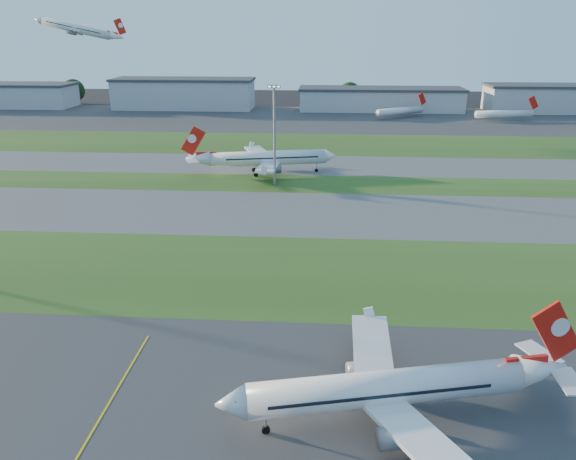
# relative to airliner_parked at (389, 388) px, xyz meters

# --- Properties ---
(grass_strip_a) EXTENTS (300.00, 34.00, 0.01)m
(grass_strip_a) POSITION_rel_airliner_parked_xyz_m (-35.34, 37.02, -3.94)
(grass_strip_a) COLOR #2A4316
(grass_strip_a) RESTS_ON ground
(taxiway_a) EXTENTS (300.00, 32.00, 0.01)m
(taxiway_a) POSITION_rel_airliner_parked_xyz_m (-35.34, 70.02, -3.94)
(taxiway_a) COLOR #515154
(taxiway_a) RESTS_ON ground
(grass_strip_b) EXTENTS (300.00, 18.00, 0.01)m
(grass_strip_b) POSITION_rel_airliner_parked_xyz_m (-35.34, 95.02, -3.94)
(grass_strip_b) COLOR #2A4316
(grass_strip_b) RESTS_ON ground
(taxiway_b) EXTENTS (300.00, 26.00, 0.01)m
(taxiway_b) POSITION_rel_airliner_parked_xyz_m (-35.34, 117.02, -3.94)
(taxiway_b) COLOR #515154
(taxiway_b) RESTS_ON ground
(grass_strip_c) EXTENTS (300.00, 40.00, 0.01)m
(grass_strip_c) POSITION_rel_airliner_parked_xyz_m (-35.34, 150.02, -3.94)
(grass_strip_c) COLOR #2A4316
(grass_strip_c) RESTS_ON ground
(apron_far) EXTENTS (400.00, 80.00, 0.01)m
(apron_far) POSITION_rel_airliner_parked_xyz_m (-35.34, 210.02, -3.94)
(apron_far) COLOR #333335
(apron_far) RESTS_ON ground
(airliner_parked) EXTENTS (35.46, 29.74, 11.23)m
(airliner_parked) POSITION_rel_airliner_parked_xyz_m (0.00, 0.00, 0.00)
(airliner_parked) COLOR silver
(airliner_parked) RESTS_ON ground
(airliner_taxiing) EXTENTS (39.70, 33.30, 12.56)m
(airliner_taxiing) POSITION_rel_airliner_parked_xyz_m (-23.76, 105.26, 0.47)
(airliner_taxiing) COLOR silver
(airliner_taxiing) RESTS_ON ground
(airliner_departing) EXTENTS (34.56, 29.08, 10.85)m
(airliner_departing) POSITION_rel_airliner_parked_xyz_m (-115.01, 199.64, 34.84)
(airliner_departing) COLOR silver
(mini_jet_near) EXTENTS (24.64, 17.50, 9.48)m
(mini_jet_near) POSITION_rel_airliner_parked_xyz_m (26.75, 214.67, -0.66)
(mini_jet_near) COLOR silver
(mini_jet_near) RESTS_ON ground
(mini_jet_far) EXTENTS (28.48, 7.51, 9.48)m
(mini_jet_far) POSITION_rel_airliner_parked_xyz_m (71.69, 208.14, -0.66)
(mini_jet_far) COLOR silver
(mini_jet_far) RESTS_ON ground
(light_mast_centre) EXTENTS (3.20, 0.70, 25.80)m
(light_mast_centre) POSITION_rel_airliner_parked_xyz_m (-20.34, 93.02, 10.87)
(light_mast_centre) COLOR gray
(light_mast_centre) RESTS_ON ground
(hangar_west) EXTENTS (71.40, 23.00, 15.20)m
(hangar_west) POSITION_rel_airliner_parked_xyz_m (-80.34, 240.02, 3.69)
(hangar_west) COLOR #A2A4AA
(hangar_west) RESTS_ON ground
(hangar_east) EXTENTS (81.60, 23.00, 11.20)m
(hangar_east) POSITION_rel_airliner_parked_xyz_m (19.66, 240.02, 1.69)
(hangar_east) COLOR #A2A4AA
(hangar_east) RESTS_ON ground
(tree_west) EXTENTS (12.10, 12.10, 13.20)m
(tree_west) POSITION_rel_airliner_parked_xyz_m (-145.34, 255.02, 3.19)
(tree_west) COLOR black
(tree_west) RESTS_ON ground
(tree_mid_west) EXTENTS (9.90, 9.90, 10.80)m
(tree_mid_west) POSITION_rel_airliner_parked_xyz_m (-55.34, 251.02, 1.89)
(tree_mid_west) COLOR black
(tree_mid_west) RESTS_ON ground
(tree_mid_east) EXTENTS (11.55, 11.55, 12.60)m
(tree_mid_east) POSITION_rel_airliner_parked_xyz_m (4.66, 254.02, 2.87)
(tree_mid_east) COLOR black
(tree_mid_east) RESTS_ON ground
(tree_east) EXTENTS (10.45, 10.45, 11.40)m
(tree_east) POSITION_rel_airliner_parked_xyz_m (79.66, 252.02, 2.22)
(tree_east) COLOR black
(tree_east) RESTS_ON ground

